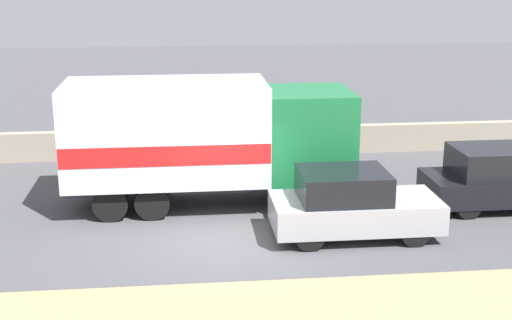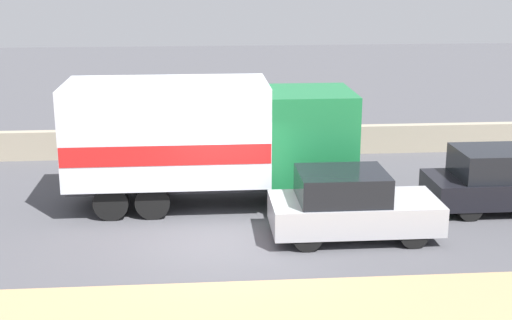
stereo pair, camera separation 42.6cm
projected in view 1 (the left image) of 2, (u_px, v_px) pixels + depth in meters
The scene contains 5 objects.
ground_plane at pixel (231, 242), 16.24m from camera, with size 80.00×80.00×0.00m, color #47474C.
stone_wall_backdrop at pixel (214, 142), 23.37m from camera, with size 60.00×0.35×0.93m.
box_truck at pixel (202, 137), 18.30m from camera, with size 7.32×2.61×3.25m.
car_hatchback at pixel (351, 204), 16.39m from camera, with size 3.85×1.75×1.59m.
car_sedan_second at pixel (503, 178), 18.37m from camera, with size 4.22×1.76×1.60m.
Camera 1 is at (-1.05, -15.12, 6.14)m, focal length 50.00 mm.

